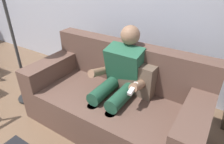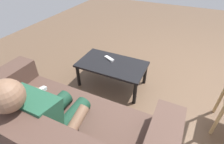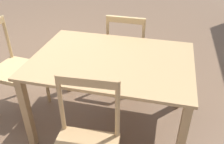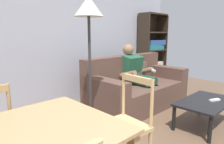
# 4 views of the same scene
# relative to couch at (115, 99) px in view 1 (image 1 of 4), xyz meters

# --- Properties ---
(couch) EXTENTS (1.98, 0.94, 0.93)m
(couch) POSITION_rel_couch_xyz_m (0.00, 0.00, 0.00)
(couch) COLOR brown
(couch) RESTS_ON ground_plane
(person_lounging) EXTENTS (0.59, 0.87, 1.15)m
(person_lounging) POSITION_rel_couch_xyz_m (0.03, 0.03, 0.26)
(person_lounging) COLOR #23563D
(person_lounging) RESTS_ON ground_plane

